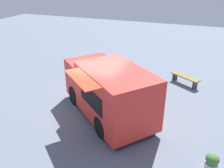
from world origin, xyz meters
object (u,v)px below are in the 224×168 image
(food_truck, at_px, (108,92))
(planter_flowering_far, at_px, (212,163))
(plaza_bench, at_px, (185,78))
(person_customer, at_px, (81,67))

(food_truck, bearing_deg, planter_flowering_far, 155.26)
(food_truck, height_order, plaza_bench, food_truck)
(person_customer, height_order, planter_flowering_far, person_customer)
(food_truck, bearing_deg, plaza_bench, -123.07)
(food_truck, height_order, planter_flowering_far, food_truck)
(person_customer, bearing_deg, food_truck, 130.23)
(person_customer, relative_size, plaza_bench, 0.53)
(food_truck, xyz_separation_m, planter_flowering_far, (-4.03, 1.86, -0.74))
(person_customer, bearing_deg, planter_flowering_far, 142.07)
(person_customer, height_order, plaza_bench, person_customer)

